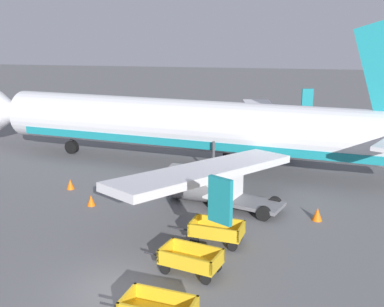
{
  "coord_description": "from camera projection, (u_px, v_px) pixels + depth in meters",
  "views": [
    {
      "loc": [
        5.91,
        -15.13,
        9.96
      ],
      "look_at": [
        0.99,
        10.89,
        2.8
      ],
      "focal_mm": 43.0,
      "sensor_mm": 36.0,
      "label": 1
    }
  ],
  "objects": [
    {
      "name": "airplane",
      "position": [
        204.0,
        127.0,
        33.59
      ],
      "size": [
        37.58,
        30.32,
        11.34
      ],
      "color": "silver",
      "rests_on": "ground"
    },
    {
      "name": "traffic_cone_near_plane",
      "position": [
        317.0,
        214.0,
        24.71
      ],
      "size": [
        0.54,
        0.54,
        0.72
      ],
      "primitive_type": "cone",
      "color": "orange",
      "rests_on": "ground"
    },
    {
      "name": "service_truck_beside_carts",
      "position": [
        231.0,
        189.0,
        26.36
      ],
      "size": [
        4.76,
        3.25,
        2.1
      ],
      "color": "slate",
      "rests_on": "ground"
    },
    {
      "name": "baggage_cart_far_end",
      "position": [
        217.0,
        231.0,
        22.04
      ],
      "size": [
        3.62,
        1.76,
        1.07
      ],
      "color": "gold",
      "rests_on": "ground"
    },
    {
      "name": "ground_plane",
      "position": [
        116.0,
        292.0,
        18.01
      ],
      "size": [
        220.0,
        220.0,
        0.0
      ],
      "primitive_type": "plane",
      "color": "slate"
    },
    {
      "name": "baggage_cart_fourth_in_row",
      "position": [
        191.0,
        260.0,
        19.31
      ],
      "size": [
        3.62,
        2.01,
        1.07
      ],
      "color": "gold",
      "rests_on": "ground"
    },
    {
      "name": "traffic_cone_by_carts",
      "position": [
        70.0,
        184.0,
        29.59
      ],
      "size": [
        0.5,
        0.5,
        0.66
      ],
      "primitive_type": "cone",
      "color": "orange",
      "rests_on": "ground"
    },
    {
      "name": "traffic_cone_mid_apron",
      "position": [
        91.0,
        200.0,
        26.8
      ],
      "size": [
        0.49,
        0.49,
        0.65
      ],
      "primitive_type": "cone",
      "color": "orange",
      "rests_on": "ground"
    }
  ]
}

